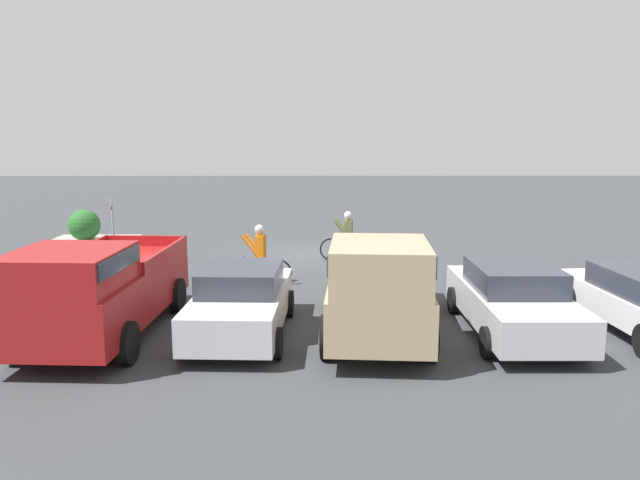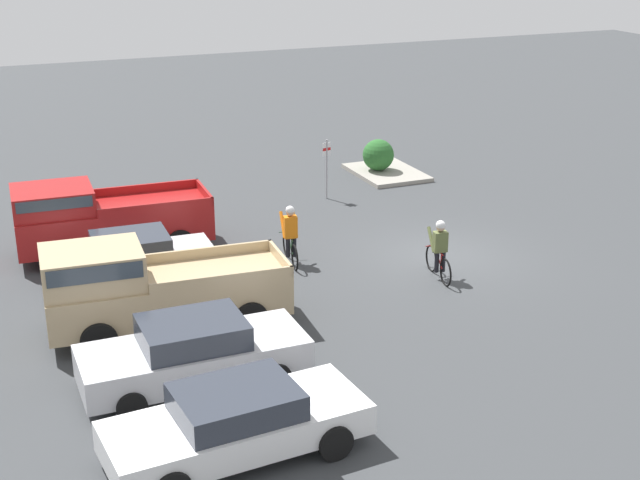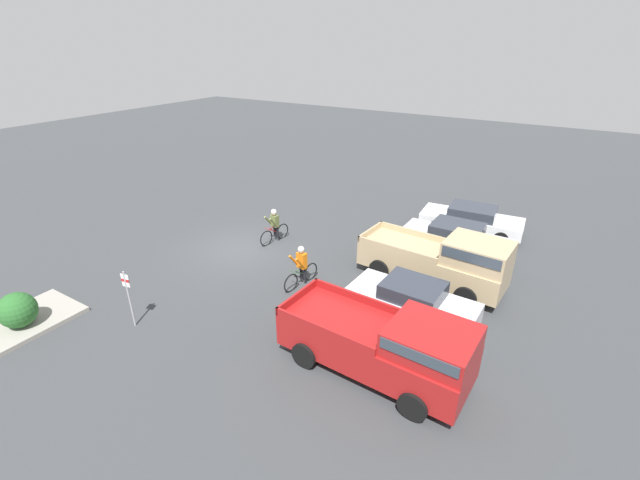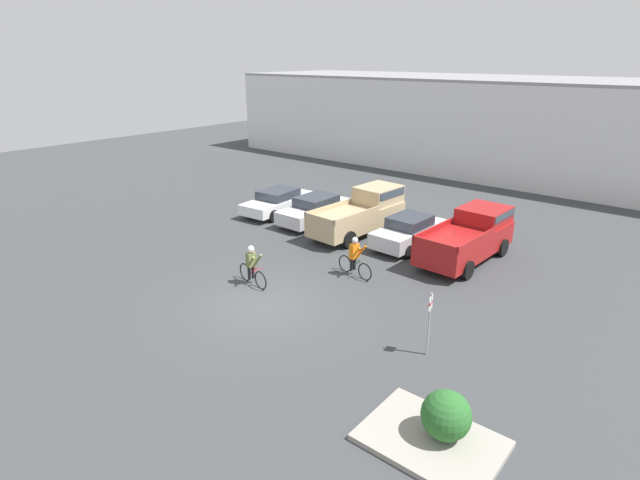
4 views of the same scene
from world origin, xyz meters
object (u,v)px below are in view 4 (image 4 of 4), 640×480
object	(u,v)px
sedan_0	(278,201)
sedan_2	(409,231)
sedan_1	(316,209)
pickup_truck_0	(363,211)
cyclist_0	(355,256)
fire_lane_sign	(429,318)
pickup_truck_1	(470,235)
cyclist_1	(252,265)
shrub	(446,415)

from	to	relation	value
sedan_0	sedan_2	size ratio (longest dim) A/B	1.12
sedan_1	pickup_truck_0	distance (m)	2.88
cyclist_0	fire_lane_sign	world-z (taller)	fire_lane_sign
sedan_1	fire_lane_sign	xyz separation A→B (m)	(10.68, -7.58, 0.53)
sedan_0	sedan_2	world-z (taller)	sedan_2
sedan_1	cyclist_0	distance (m)	7.08
pickup_truck_0	sedan_2	size ratio (longest dim) A/B	1.31
pickup_truck_1	fire_lane_sign	xyz separation A→B (m)	(2.26, -7.98, 0.17)
sedan_1	cyclist_1	size ratio (longest dim) A/B	2.60
sedan_2	shrub	bearing A→B (deg)	-56.28
sedan_2	shrub	distance (m)	12.82
pickup_truck_1	shrub	distance (m)	11.77
sedan_0	pickup_truck_1	distance (m)	11.23
pickup_truck_0	fire_lane_sign	distance (m)	11.12
sedan_0	sedan_2	distance (m)	8.40
sedan_0	sedan_1	distance (m)	2.80
pickup_truck_1	shrub	bearing A→B (deg)	-68.59
pickup_truck_0	shrub	world-z (taller)	pickup_truck_0
fire_lane_sign	shrub	world-z (taller)	fire_lane_sign
sedan_0	sedan_1	size ratio (longest dim) A/B	1.04
sedan_2	fire_lane_sign	bearing A→B (deg)	-56.56
cyclist_1	sedan_0	bearing A→B (deg)	127.85
pickup_truck_0	cyclist_0	world-z (taller)	pickup_truck_0
pickup_truck_0	cyclist_0	bearing A→B (deg)	-58.82
sedan_1	shrub	distance (m)	16.53
pickup_truck_0	sedan_0	bearing A→B (deg)	-176.73
pickup_truck_0	cyclist_1	distance (m)	7.84
cyclist_0	fire_lane_sign	xyz separation A→B (m)	(5.05, -3.28, 0.42)
shrub	pickup_truck_1	bearing A→B (deg)	111.41
pickup_truck_0	cyclist_0	xyz separation A→B (m)	(2.79, -4.61, -0.29)
sedan_2	cyclist_0	distance (m)	4.41
pickup_truck_0	pickup_truck_1	xyz separation A→B (m)	(5.58, 0.09, -0.04)
sedan_1	cyclist_0	bearing A→B (deg)	-37.40
shrub	cyclist_1	bearing A→B (deg)	162.62
sedan_0	pickup_truck_0	size ratio (longest dim) A/B	0.85
pickup_truck_1	sedan_1	bearing A→B (deg)	-177.28
cyclist_1	shrub	size ratio (longest dim) A/B	1.53
cyclist_0	shrub	xyz separation A→B (m)	(7.09, -6.26, -0.10)
cyclist_1	shrub	world-z (taller)	cyclist_1
cyclist_0	fire_lane_sign	bearing A→B (deg)	-33.01
sedan_0	fire_lane_sign	size ratio (longest dim) A/B	2.34
sedan_2	fire_lane_sign	xyz separation A→B (m)	(5.08, -7.69, 0.53)
pickup_truck_0	pickup_truck_1	distance (m)	5.59
shrub	cyclist_0	bearing A→B (deg)	138.58
cyclist_0	sedan_0	bearing A→B (deg)	153.03
sedan_0	sedan_1	world-z (taller)	sedan_1
sedan_1	pickup_truck_1	world-z (taller)	pickup_truck_1
sedan_0	fire_lane_sign	world-z (taller)	fire_lane_sign
cyclist_0	shrub	world-z (taller)	cyclist_0
sedan_0	shrub	size ratio (longest dim) A/B	4.12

